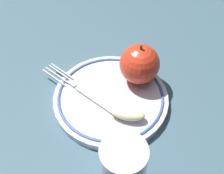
# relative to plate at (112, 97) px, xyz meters

# --- Properties ---
(ground_plane) EXTENTS (2.00, 2.00, 0.00)m
(ground_plane) POSITION_rel_plate_xyz_m (0.00, -0.02, -0.01)
(ground_plane) COLOR #385463
(plate) EXTENTS (0.21, 0.21, 0.02)m
(plate) POSITION_rel_plate_xyz_m (0.00, 0.00, 0.00)
(plate) COLOR silver
(plate) RESTS_ON ground_plane
(apple_red_whole) EXTENTS (0.08, 0.08, 0.08)m
(apple_red_whole) POSITION_rel_plate_xyz_m (-0.06, 0.02, 0.05)
(apple_red_whole) COLOR red
(apple_red_whole) RESTS_ON plate
(apple_slice_front) EXTENTS (0.05, 0.07, 0.02)m
(apple_slice_front) POSITION_rel_plate_xyz_m (0.03, 0.05, 0.02)
(apple_slice_front) COLOR beige
(apple_slice_front) RESTS_ON plate
(fork) EXTENTS (0.04, 0.17, 0.00)m
(fork) POSITION_rel_plate_xyz_m (0.02, -0.05, 0.01)
(fork) COLOR silver
(fork) RESTS_ON plate
(drinking_glass) EXTENTS (0.06, 0.06, 0.12)m
(drinking_glass) POSITION_rel_plate_xyz_m (0.14, 0.10, 0.05)
(drinking_glass) COLOR silver
(drinking_glass) RESTS_ON ground_plane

